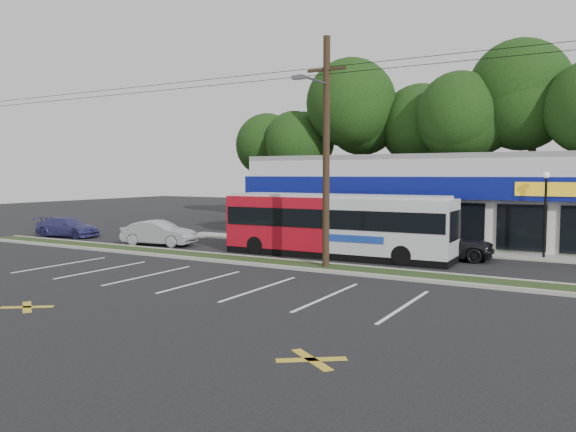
{
  "coord_description": "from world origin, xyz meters",
  "views": [
    {
      "loc": [
        13.64,
        -20.91,
        4.15
      ],
      "look_at": [
        -1.19,
        5.0,
        1.91
      ],
      "focal_mm": 35.0,
      "sensor_mm": 36.0,
      "label": 1
    }
  ],
  "objects_px": {
    "car_silver": "(159,233)",
    "car_blue": "(68,227)",
    "metrobus": "(336,224)",
    "pedestrian_a": "(362,233)",
    "pedestrian_b": "(350,237)",
    "utility_pole": "(322,145)",
    "lamp_post": "(545,205)",
    "car_dark": "(441,242)"
  },
  "relations": [
    {
      "from": "car_silver",
      "to": "car_blue",
      "type": "distance_m",
      "value": 8.35
    },
    {
      "from": "metrobus",
      "to": "pedestrian_a",
      "type": "distance_m",
      "value": 3.12
    },
    {
      "from": "metrobus",
      "to": "pedestrian_b",
      "type": "relative_size",
      "value": 6.99
    },
    {
      "from": "metrobus",
      "to": "car_silver",
      "type": "xyz_separation_m",
      "value": [
        -10.88,
        -1.0,
        -0.94
      ]
    },
    {
      "from": "utility_pole",
      "to": "lamp_post",
      "type": "height_order",
      "value": "utility_pole"
    },
    {
      "from": "car_blue",
      "to": "pedestrian_b",
      "type": "xyz_separation_m",
      "value": [
        19.34,
        2.13,
        0.19
      ]
    },
    {
      "from": "metrobus",
      "to": "pedestrian_a",
      "type": "relative_size",
      "value": 6.39
    },
    {
      "from": "lamp_post",
      "to": "car_dark",
      "type": "relative_size",
      "value": 0.85
    },
    {
      "from": "metrobus",
      "to": "pedestrian_a",
      "type": "bearing_deg",
      "value": 86.42
    },
    {
      "from": "metrobus",
      "to": "car_silver",
      "type": "bearing_deg",
      "value": -175.98
    },
    {
      "from": "pedestrian_b",
      "to": "car_dark",
      "type": "bearing_deg",
      "value": -167.89
    },
    {
      "from": "car_dark",
      "to": "pedestrian_a",
      "type": "xyz_separation_m",
      "value": [
        -4.61,
        1.16,
        0.07
      ]
    },
    {
      "from": "car_silver",
      "to": "car_blue",
      "type": "height_order",
      "value": "car_silver"
    },
    {
      "from": "metrobus",
      "to": "car_dark",
      "type": "xyz_separation_m",
      "value": [
        4.73,
        1.86,
        -0.81
      ]
    },
    {
      "from": "car_blue",
      "to": "car_dark",
      "type": "bearing_deg",
      "value": -92.15
    },
    {
      "from": "car_dark",
      "to": "pedestrian_a",
      "type": "bearing_deg",
      "value": 67.49
    },
    {
      "from": "utility_pole",
      "to": "car_blue",
      "type": "height_order",
      "value": "utility_pole"
    },
    {
      "from": "lamp_post",
      "to": "car_silver",
      "type": "bearing_deg",
      "value": -165.16
    },
    {
      "from": "metrobus",
      "to": "car_blue",
      "type": "relative_size",
      "value": 2.63
    },
    {
      "from": "lamp_post",
      "to": "pedestrian_b",
      "type": "xyz_separation_m",
      "value": [
        -9.0,
        -2.8,
        -1.83
      ]
    },
    {
      "from": "pedestrian_b",
      "to": "car_blue",
      "type": "bearing_deg",
      "value": 13.89
    },
    {
      "from": "car_silver",
      "to": "pedestrian_b",
      "type": "distance_m",
      "value": 11.28
    },
    {
      "from": "car_dark",
      "to": "car_blue",
      "type": "xyz_separation_m",
      "value": [
        -23.95,
        -2.49,
        -0.2
      ]
    },
    {
      "from": "car_dark",
      "to": "pedestrian_a",
      "type": "relative_size",
      "value": 2.71
    },
    {
      "from": "car_dark",
      "to": "car_silver",
      "type": "height_order",
      "value": "car_dark"
    },
    {
      "from": "car_dark",
      "to": "car_blue",
      "type": "height_order",
      "value": "car_dark"
    },
    {
      "from": "car_silver",
      "to": "car_dark",
      "type": "bearing_deg",
      "value": -89.96
    },
    {
      "from": "car_silver",
      "to": "lamp_post",
      "type": "bearing_deg",
      "value": -85.51
    },
    {
      "from": "pedestrian_a",
      "to": "lamp_post",
      "type": "bearing_deg",
      "value": 167.92
    },
    {
      "from": "car_dark",
      "to": "car_silver",
      "type": "relative_size",
      "value": 1.14
    },
    {
      "from": "car_silver",
      "to": "car_blue",
      "type": "xyz_separation_m",
      "value": [
        -8.34,
        0.37,
        -0.07
      ]
    },
    {
      "from": "car_blue",
      "to": "pedestrian_a",
      "type": "xyz_separation_m",
      "value": [
        19.34,
        3.65,
        0.27
      ]
    },
    {
      "from": "lamp_post",
      "to": "pedestrian_a",
      "type": "distance_m",
      "value": 9.26
    },
    {
      "from": "lamp_post",
      "to": "car_silver",
      "type": "xyz_separation_m",
      "value": [
        -20.0,
        -5.3,
        -1.95
      ]
    },
    {
      "from": "metrobus",
      "to": "car_dark",
      "type": "relative_size",
      "value": 2.35
    },
    {
      "from": "utility_pole",
      "to": "metrobus",
      "type": "bearing_deg",
      "value": 104.97
    },
    {
      "from": "metrobus",
      "to": "car_silver",
      "type": "height_order",
      "value": "metrobus"
    },
    {
      "from": "car_silver",
      "to": "pedestrian_a",
      "type": "height_order",
      "value": "pedestrian_a"
    },
    {
      "from": "car_blue",
      "to": "pedestrian_a",
      "type": "relative_size",
      "value": 2.43
    },
    {
      "from": "utility_pole",
      "to": "car_blue",
      "type": "relative_size",
      "value": 11.21
    },
    {
      "from": "pedestrian_a",
      "to": "car_blue",
      "type": "bearing_deg",
      "value": -9.46
    },
    {
      "from": "lamp_post",
      "to": "car_silver",
      "type": "relative_size",
      "value": 0.97
    }
  ]
}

